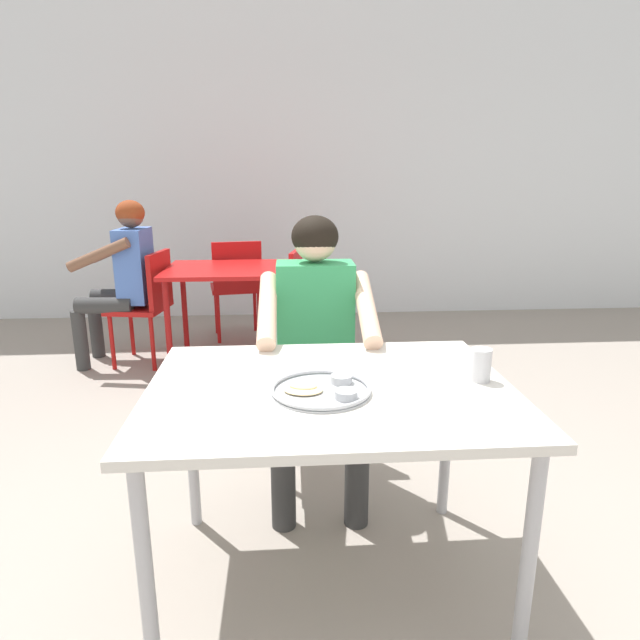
{
  "coord_description": "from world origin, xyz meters",
  "views": [
    {
      "loc": [
        -0.07,
        -1.56,
        1.4
      ],
      "look_at": [
        0.06,
        0.3,
        0.9
      ],
      "focal_mm": 30.14,
      "sensor_mm": 36.0,
      "label": 1
    }
  ],
  "objects_px": {
    "patron_background": "(123,269)",
    "drinking_cup": "(481,364)",
    "chair_red_left": "(148,299)",
    "table_background_red": "(231,279)",
    "chair_red_far": "(237,282)",
    "chair_foreground": "(314,367)",
    "thali_tray": "(323,389)",
    "table_foreground": "(330,406)",
    "chair_red_right": "(311,298)",
    "diner_foreground": "(316,333)"
  },
  "relations": [
    {
      "from": "diner_foreground",
      "to": "table_background_red",
      "type": "relative_size",
      "value": 1.29
    },
    {
      "from": "drinking_cup",
      "to": "table_background_red",
      "type": "relative_size",
      "value": 0.11
    },
    {
      "from": "drinking_cup",
      "to": "diner_foreground",
      "type": "bearing_deg",
      "value": 127.85
    },
    {
      "from": "patron_background",
      "to": "chair_foreground",
      "type": "bearing_deg",
      "value": -50.05
    },
    {
      "from": "drinking_cup",
      "to": "chair_red_far",
      "type": "height_order",
      "value": "chair_red_far"
    },
    {
      "from": "chair_foreground",
      "to": "table_background_red",
      "type": "xyz_separation_m",
      "value": [
        -0.53,
        1.57,
        0.15
      ]
    },
    {
      "from": "table_foreground",
      "to": "thali_tray",
      "type": "xyz_separation_m",
      "value": [
        -0.03,
        -0.06,
        0.09
      ]
    },
    {
      "from": "drinking_cup",
      "to": "chair_red_left",
      "type": "bearing_deg",
      "value": 124.24
    },
    {
      "from": "chair_red_right",
      "to": "chair_red_far",
      "type": "height_order",
      "value": "chair_red_far"
    },
    {
      "from": "drinking_cup",
      "to": "chair_red_right",
      "type": "relative_size",
      "value": 0.13
    },
    {
      "from": "chair_foreground",
      "to": "table_background_red",
      "type": "bearing_deg",
      "value": 108.73
    },
    {
      "from": "chair_foreground",
      "to": "chair_red_right",
      "type": "height_order",
      "value": "chair_foreground"
    },
    {
      "from": "diner_foreground",
      "to": "patron_background",
      "type": "height_order",
      "value": "diner_foreground"
    },
    {
      "from": "chair_foreground",
      "to": "chair_red_far",
      "type": "xyz_separation_m",
      "value": [
        -0.54,
        2.14,
        0.01
      ]
    },
    {
      "from": "thali_tray",
      "to": "chair_foreground",
      "type": "xyz_separation_m",
      "value": [
        0.03,
        0.92,
        -0.26
      ]
    },
    {
      "from": "drinking_cup",
      "to": "patron_background",
      "type": "distance_m",
      "value": 3.04
    },
    {
      "from": "chair_foreground",
      "to": "table_background_red",
      "type": "distance_m",
      "value": 1.67
    },
    {
      "from": "diner_foreground",
      "to": "table_background_red",
      "type": "distance_m",
      "value": 1.87
    },
    {
      "from": "chair_foreground",
      "to": "patron_background",
      "type": "bearing_deg",
      "value": 129.95
    },
    {
      "from": "table_background_red",
      "to": "thali_tray",
      "type": "bearing_deg",
      "value": -78.54
    },
    {
      "from": "thali_tray",
      "to": "chair_foreground",
      "type": "relative_size",
      "value": 0.36
    },
    {
      "from": "table_foreground",
      "to": "chair_red_far",
      "type": "bearing_deg",
      "value": 100.13
    },
    {
      "from": "drinking_cup",
      "to": "table_background_red",
      "type": "bearing_deg",
      "value": 112.91
    },
    {
      "from": "drinking_cup",
      "to": "chair_red_left",
      "type": "distance_m",
      "value": 2.95
    },
    {
      "from": "table_background_red",
      "to": "chair_red_far",
      "type": "xyz_separation_m",
      "value": [
        -0.0,
        0.57,
        -0.13
      ]
    },
    {
      "from": "table_foreground",
      "to": "drinking_cup",
      "type": "relative_size",
      "value": 10.67
    },
    {
      "from": "drinking_cup",
      "to": "table_foreground",
      "type": "bearing_deg",
      "value": -179.47
    },
    {
      "from": "drinking_cup",
      "to": "diner_foreground",
      "type": "relative_size",
      "value": 0.09
    },
    {
      "from": "table_foreground",
      "to": "chair_red_left",
      "type": "distance_m",
      "value": 2.69
    },
    {
      "from": "patron_background",
      "to": "drinking_cup",
      "type": "bearing_deg",
      "value": -53.27
    },
    {
      "from": "diner_foreground",
      "to": "chair_red_far",
      "type": "height_order",
      "value": "diner_foreground"
    },
    {
      "from": "drinking_cup",
      "to": "chair_foreground",
      "type": "bearing_deg",
      "value": 119.99
    },
    {
      "from": "chair_foreground",
      "to": "diner_foreground",
      "type": "bearing_deg",
      "value": -90.71
    },
    {
      "from": "thali_tray",
      "to": "patron_background",
      "type": "height_order",
      "value": "patron_background"
    },
    {
      "from": "table_background_red",
      "to": "chair_red_right",
      "type": "bearing_deg",
      "value": -0.31
    },
    {
      "from": "thali_tray",
      "to": "diner_foreground",
      "type": "distance_m",
      "value": 0.7
    },
    {
      "from": "drinking_cup",
      "to": "chair_foreground",
      "type": "xyz_separation_m",
      "value": [
        -0.49,
        0.85,
        -0.31
      ]
    },
    {
      "from": "thali_tray",
      "to": "chair_red_right",
      "type": "bearing_deg",
      "value": 87.63
    },
    {
      "from": "chair_red_far",
      "to": "chair_foreground",
      "type": "bearing_deg",
      "value": -75.96
    },
    {
      "from": "table_foreground",
      "to": "diner_foreground",
      "type": "relative_size",
      "value": 0.94
    },
    {
      "from": "table_foreground",
      "to": "table_background_red",
      "type": "xyz_separation_m",
      "value": [
        -0.53,
        2.43,
        -0.03
      ]
    },
    {
      "from": "diner_foreground",
      "to": "patron_background",
      "type": "bearing_deg",
      "value": 126.32
    },
    {
      "from": "table_foreground",
      "to": "table_background_red",
      "type": "bearing_deg",
      "value": 102.37
    },
    {
      "from": "drinking_cup",
      "to": "diner_foreground",
      "type": "xyz_separation_m",
      "value": [
        -0.5,
        0.64,
        -0.07
      ]
    },
    {
      "from": "table_foreground",
      "to": "patron_background",
      "type": "relative_size",
      "value": 0.94
    },
    {
      "from": "drinking_cup",
      "to": "diner_foreground",
      "type": "distance_m",
      "value": 0.81
    },
    {
      "from": "thali_tray",
      "to": "chair_red_far",
      "type": "xyz_separation_m",
      "value": [
        -0.51,
        3.06,
        -0.25
      ]
    },
    {
      "from": "table_background_red",
      "to": "chair_red_far",
      "type": "distance_m",
      "value": 0.58
    },
    {
      "from": "chair_red_right",
      "to": "chair_red_left",
      "type": "bearing_deg",
      "value": -179.82
    },
    {
      "from": "chair_foreground",
      "to": "chair_red_left",
      "type": "height_order",
      "value": "chair_foreground"
    }
  ]
}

